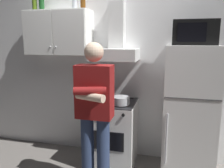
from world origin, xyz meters
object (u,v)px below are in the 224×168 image
upper_cabinet (59,33)px  stove_oven (113,133)px  cooking_pot (121,100)px  person_standing (95,113)px  range_hood (115,45)px  microwave (194,33)px  refrigerator (189,112)px  bottle_olive_oil (34,2)px

upper_cabinet → stove_oven: size_ratio=1.03×
cooking_pot → person_standing: bearing=-110.3°
range_hood → microwave: range_hood is taller
range_hood → cooking_pot: range_hood is taller
microwave → person_standing: microwave is taller
refrigerator → bottle_olive_oil: 2.52m
upper_cabinet → person_standing: (0.75, -0.73, -0.85)m
upper_cabinet → refrigerator: (1.75, -0.12, -0.95)m
stove_oven → bottle_olive_oil: size_ratio=3.40×
stove_oven → range_hood: (0.00, 0.13, 1.16)m
refrigerator → microwave: microwave is taller
bottle_olive_oil → microwave: bearing=-3.3°
refrigerator → range_hood: bearing=172.5°
cooking_pot → upper_cabinet: bearing=165.3°
range_hood → person_standing: range_hood is taller
range_hood → stove_oven: bearing=-90.0°
stove_oven → upper_cabinet: bearing=171.1°
stove_oven → refrigerator: refrigerator is taller
stove_oven → bottle_olive_oil: (-1.15, 0.14, 1.74)m
stove_oven → bottle_olive_oil: bearing=173.0°
stove_oven → bottle_olive_oil: 2.09m
stove_oven → range_hood: size_ratio=1.17×
person_standing → cooking_pot: 0.52m
range_hood → refrigerator: (0.95, -0.13, -0.80)m
upper_cabinet → cooking_pot: size_ratio=2.82×
refrigerator → person_standing: size_ratio=0.98×
range_hood → person_standing: bearing=-93.9°
microwave → cooking_pot: (-0.82, -0.14, -0.82)m
upper_cabinet → person_standing: upper_cabinet is taller
refrigerator → upper_cabinet: bearing=175.9°
bottle_olive_oil → person_standing: bearing=-34.1°
person_standing → bottle_olive_oil: 1.84m
range_hood → microwave: bearing=-6.5°
microwave → bottle_olive_oil: (-2.10, 0.12, 0.43)m
refrigerator → bottle_olive_oil: bearing=176.2°
person_standing → cooking_pot: person_standing is taller
range_hood → bottle_olive_oil: (-1.15, 0.02, 0.57)m
upper_cabinet → cooking_pot: bearing=-14.7°
range_hood → refrigerator: range_hood is taller
upper_cabinet → range_hood: 0.81m
refrigerator → microwave: 0.94m
upper_cabinet → stove_oven: bearing=-8.9°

